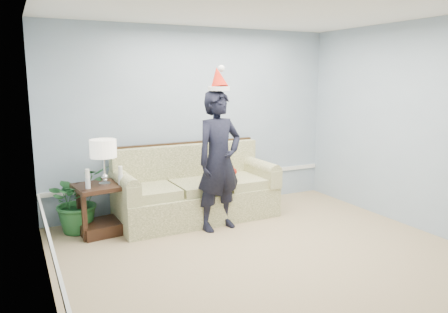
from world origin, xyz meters
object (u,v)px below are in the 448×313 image
table_lamp (103,150)px  man (219,161)px  sofa (195,192)px  houseplant (77,200)px  side_table (104,214)px  teddy_bear (225,171)px

table_lamp → man: size_ratio=0.32×
sofa → table_lamp: bearing=-175.4°
sofa → houseplant: sofa is taller
sofa → side_table: size_ratio=3.04×
side_table → teddy_bear: (1.67, -0.15, 0.44)m
houseplant → side_table: bearing=-36.3°
sofa → teddy_bear: (0.37, -0.22, 0.32)m
side_table → teddy_bear: bearing=-5.2°
teddy_bear → man: bearing=-112.3°
sofa → table_lamp: size_ratio=3.86×
sofa → man: size_ratio=1.23×
man → teddy_bear: 0.49m
houseplant → man: size_ratio=0.47×
side_table → houseplant: houseplant is taller
side_table → table_lamp: bearing=-68.2°
table_lamp → teddy_bear: bearing=-3.2°
man → teddy_bear: (0.26, 0.34, -0.22)m
side_table → teddy_bear: 1.73m
table_lamp → teddy_bear: size_ratio=1.47×
side_table → table_lamp: size_ratio=1.27×
side_table → man: 1.63m
man → teddy_bear: man is taller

